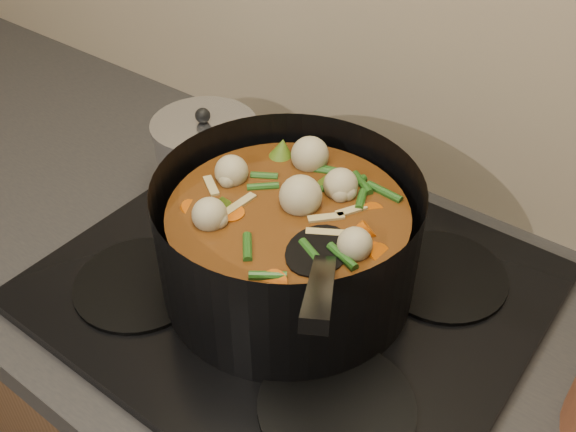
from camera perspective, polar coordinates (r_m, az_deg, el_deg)
The scene contains 3 objects.
stovetop at distance 0.89m, azimuth 0.33°, elevation -6.15°, with size 0.62×0.54×0.03m.
stockpot at distance 0.83m, azimuth 0.03°, elevation -2.18°, with size 0.43×0.44×0.25m.
saucepan at distance 1.03m, azimuth -7.28°, elevation 5.66°, with size 0.17×0.17×0.14m.
Camera 1 is at (0.37, 1.43, 1.56)m, focal length 40.00 mm.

